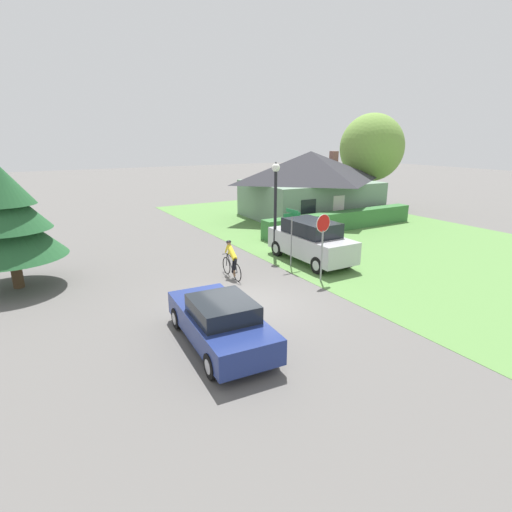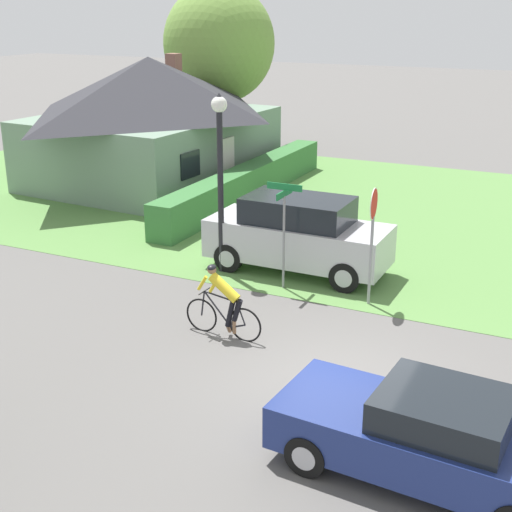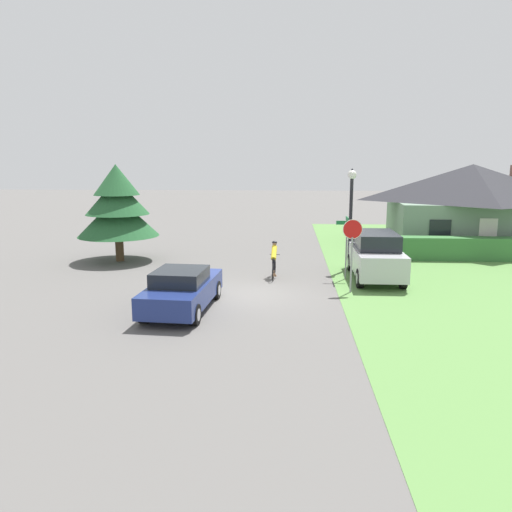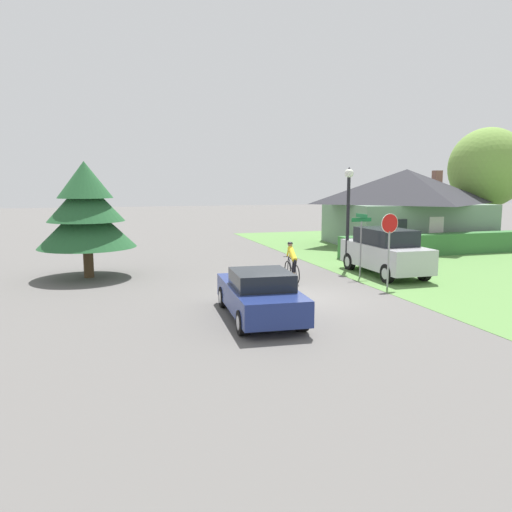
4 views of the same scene
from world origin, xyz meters
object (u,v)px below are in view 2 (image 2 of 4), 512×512
at_px(street_name_sign, 284,217).
at_px(deciduous_tree_right, 219,44).
at_px(cyclist, 223,303).
at_px(stop_sign, 373,223).
at_px(street_lamp, 220,156).
at_px(parked_suv_right, 298,235).
at_px(cottage_house, 151,118).
at_px(sedan_left_lane, 428,436).

distance_m(street_name_sign, deciduous_tree_right, 18.01).
xyz_separation_m(cyclist, stop_sign, (2.98, -2.24, 1.24)).
relative_size(cyclist, stop_sign, 0.65).
bearing_deg(cyclist, street_name_sign, -88.64).
bearing_deg(street_lamp, cyclist, -151.02).
bearing_deg(street_lamp, street_name_sign, -100.93).
bearing_deg(street_name_sign, parked_suv_right, 6.65).
xyz_separation_m(stop_sign, deciduous_tree_right, (14.86, 11.98, 2.93)).
relative_size(cottage_house, stop_sign, 3.50).
bearing_deg(deciduous_tree_right, street_name_sign, -146.56).
xyz_separation_m(sedan_left_lane, deciduous_tree_right, (20.74, 14.68, 4.22)).
bearing_deg(cottage_house, street_name_sign, -127.98).
xyz_separation_m(parked_suv_right, street_lamp, (-0.87, 1.78, 2.06)).
xyz_separation_m(cyclist, deciduous_tree_right, (17.84, 9.74, 4.16)).
height_order(sedan_left_lane, deciduous_tree_right, deciduous_tree_right).
distance_m(cottage_house, stop_sign, 14.11).
bearing_deg(parked_suv_right, cottage_house, -37.10).
bearing_deg(cyclist, stop_sign, -124.83).
distance_m(cyclist, street_lamp, 4.52).
bearing_deg(stop_sign, street_name_sign, -96.23).
bearing_deg(cyclist, cottage_house, -48.52).
distance_m(sedan_left_lane, street_name_sign, 7.78).
bearing_deg(sedan_left_lane, deciduous_tree_right, -50.75).
bearing_deg(cottage_house, stop_sign, -122.17).
height_order(street_lamp, street_name_sign, street_lamp).
xyz_separation_m(cottage_house, cyclist, (-11.23, -9.20, -1.72)).
distance_m(parked_suv_right, deciduous_tree_right, 17.09).
relative_size(sedan_left_lane, parked_suv_right, 0.96).
xyz_separation_m(parked_suv_right, deciduous_tree_right, (13.57, 9.64, 3.91)).
relative_size(parked_suv_right, street_name_sign, 1.78).
xyz_separation_m(cottage_house, street_name_sign, (-8.20, -9.24, -0.64)).
xyz_separation_m(street_lamp, street_name_sign, (-0.37, -1.92, -1.23)).
bearing_deg(parked_suv_right, deciduous_tree_right, -54.30).
height_order(sedan_left_lane, street_name_sign, street_name_sign).
distance_m(sedan_left_lane, cyclist, 5.73).
height_order(sedan_left_lane, parked_suv_right, parked_suv_right).
relative_size(parked_suv_right, street_lamp, 1.02).
bearing_deg(parked_suv_right, cyclist, 91.69).
bearing_deg(sedan_left_lane, stop_sign, -61.40).
bearing_deg(stop_sign, deciduous_tree_right, -146.15).
bearing_deg(street_lamp, cottage_house, 43.06).
bearing_deg(deciduous_tree_right, cottage_house, -175.30).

